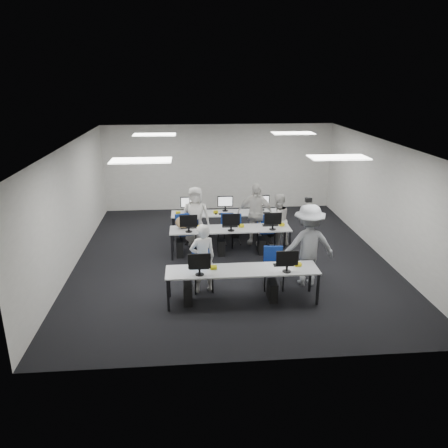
{
  "coord_description": "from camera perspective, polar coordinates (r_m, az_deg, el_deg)",
  "views": [
    {
      "loc": [
        -1.08,
        -10.66,
        4.57
      ],
      "look_at": [
        -0.2,
        -0.22,
        1.0
      ],
      "focal_mm": 35.0,
      "sensor_mm": 36.0,
      "label": 1
    }
  ],
  "objects": [
    {
      "name": "equipment_mid",
      "position": [
        11.67,
        -0.1,
        -2.35
      ],
      "size": [
        2.91,
        0.41,
        1.19
      ],
      "color": "white",
      "rests_on": "desk_mid"
    },
    {
      "name": "chair_5",
      "position": [
        12.55,
        -4.14,
        -1.33
      ],
      "size": [
        0.44,
        0.47,
        0.82
      ],
      "rotation": [
        0.0,
        0.0,
        -0.1
      ],
      "color": "navy",
      "rests_on": "ground"
    },
    {
      "name": "chair_4",
      "position": [
        12.36,
        5.44,
        -1.64
      ],
      "size": [
        0.51,
        0.53,
        0.86
      ],
      "rotation": [
        0.0,
        0.0,
        0.21
      ],
      "color": "navy",
      "rests_on": "ground"
    },
    {
      "name": "chair_7",
      "position": [
        12.65,
        5.38,
        -1.13
      ],
      "size": [
        0.44,
        0.48,
        0.86
      ],
      "rotation": [
        0.0,
        0.0,
        -0.04
      ],
      "color": "navy",
      "rests_on": "ground"
    },
    {
      "name": "student_3",
      "position": [
        12.32,
        4.1,
        1.35
      ],
      "size": [
        1.12,
        0.79,
        1.77
      ],
      "primitive_type": "imported",
      "rotation": [
        0.0,
        0.0,
        -0.39
      ],
      "color": "silver",
      "rests_on": "ground"
    },
    {
      "name": "equipment_back",
      "position": [
        13.05,
        1.06,
        -0.03
      ],
      "size": [
        2.91,
        0.41,
        1.19
      ],
      "color": "white",
      "rests_on": "desk_back"
    },
    {
      "name": "student_1",
      "position": [
        12.26,
        7.02,
        0.5
      ],
      "size": [
        0.89,
        0.8,
        1.5
      ],
      "primitive_type": "imported",
      "rotation": [
        0.0,
        0.0,
        3.53
      ],
      "color": "silver",
      "rests_on": "ground"
    },
    {
      "name": "ceiling_panels",
      "position": [
        10.83,
        0.99,
        10.39
      ],
      "size": [
        5.2,
        4.6,
        0.02
      ],
      "color": "white",
      "rests_on": "room"
    },
    {
      "name": "student_2",
      "position": [
        12.32,
        -3.74,
        1.08
      ],
      "size": [
        0.86,
        0.6,
        1.65
      ],
      "primitive_type": "imported",
      "rotation": [
        0.0,
        0.0,
        -0.1
      ],
      "color": "silver",
      "rests_on": "ground"
    },
    {
      "name": "desk_mid",
      "position": [
        11.59,
        0.83,
        -0.8
      ],
      "size": [
        3.2,
        0.7,
        0.73
      ],
      "color": "#A9ABAE",
      "rests_on": "ground"
    },
    {
      "name": "photographer",
      "position": [
        10.03,
        10.93,
        -2.73
      ],
      "size": [
        1.25,
        0.76,
        1.9
      ],
      "primitive_type": "imported",
      "rotation": [
        0.0,
        0.0,
        3.18
      ],
      "color": "gray",
      "rests_on": "ground"
    },
    {
      "name": "desk_front",
      "position": [
        9.2,
        2.42,
        -6.23
      ],
      "size": [
        3.2,
        0.7,
        0.73
      ],
      "color": "#A9ABAE",
      "rests_on": "ground"
    },
    {
      "name": "chair_6",
      "position": [
        12.52,
        1.11,
        -1.18
      ],
      "size": [
        0.47,
        0.51,
        0.93
      ],
      "rotation": [
        0.0,
        0.0,
        0.03
      ],
      "color": "navy",
      "rests_on": "ground"
    },
    {
      "name": "dslr_camera",
      "position": [
        9.87,
        10.97,
        3.12
      ],
      "size": [
        0.15,
        0.19,
        0.1
      ],
      "primitive_type": "cube",
      "rotation": [
        0.0,
        0.0,
        3.18
      ],
      "color": "black",
      "rests_on": "photographer"
    },
    {
      "name": "chair_0",
      "position": [
        9.86,
        -2.84,
        -7.07
      ],
      "size": [
        0.48,
        0.52,
        0.86
      ],
      "rotation": [
        0.0,
        0.0,
        0.14
      ],
      "color": "navy",
      "rests_on": "ground"
    },
    {
      "name": "desk_back",
      "position": [
        12.91,
        0.23,
        1.28
      ],
      "size": [
        3.2,
        0.7,
        0.73
      ],
      "color": "#A9ABAE",
      "rests_on": "ground"
    },
    {
      "name": "chair_2",
      "position": [
        12.11,
        -5.02,
        -1.89
      ],
      "size": [
        0.6,
        0.63,
        0.97
      ],
      "rotation": [
        0.0,
        0.0,
        0.3
      ],
      "color": "navy",
      "rests_on": "ground"
    },
    {
      "name": "chair_1",
      "position": [
        10.01,
        6.43,
        -6.64
      ],
      "size": [
        0.5,
        0.53,
        0.92
      ],
      "rotation": [
        0.0,
        0.0,
        -0.1
      ],
      "color": "navy",
      "rests_on": "ground"
    },
    {
      "name": "chair_3",
      "position": [
        12.34,
        0.38,
        -1.54
      ],
      "size": [
        0.55,
        0.57,
        0.89
      ],
      "rotation": [
        0.0,
        0.0,
        -0.28
      ],
      "color": "navy",
      "rests_on": "ground"
    },
    {
      "name": "handbag",
      "position": [
        11.6,
        -5.4,
        0.24
      ],
      "size": [
        0.43,
        0.3,
        0.33
      ],
      "primitive_type": "ellipsoid",
      "rotation": [
        0.0,
        0.0,
        0.12
      ],
      "color": "olive",
      "rests_on": "desk_mid"
    },
    {
      "name": "equipment_front",
      "position": [
        9.3,
        1.22,
        -8.12
      ],
      "size": [
        2.51,
        0.41,
        1.19
      ],
      "color": "#0C44A0",
      "rests_on": "desk_front"
    },
    {
      "name": "student_0",
      "position": [
        9.56,
        -2.82,
        -4.52
      ],
      "size": [
        0.66,
        0.52,
        1.58
      ],
      "primitive_type": "imported",
      "rotation": [
        0.0,
        0.0,
        3.41
      ],
      "color": "silver",
      "rests_on": "ground"
    },
    {
      "name": "room",
      "position": [
        11.15,
        0.95,
        2.82
      ],
      "size": [
        9.0,
        9.02,
        3.0
      ],
      "color": "black",
      "rests_on": "ground"
    }
  ]
}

